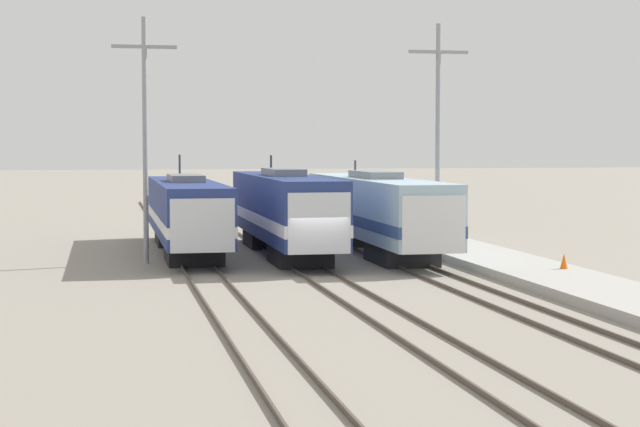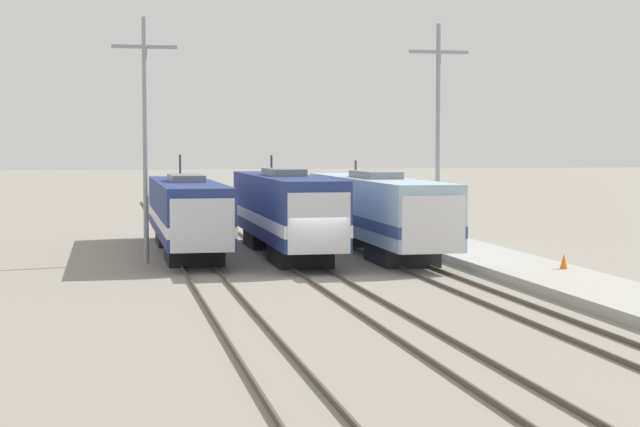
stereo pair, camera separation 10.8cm
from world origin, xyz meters
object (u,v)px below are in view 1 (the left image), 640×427
(locomotive_center, at_px, (285,211))
(catenary_tower_right, at_px, (438,132))
(locomotive_far_right, at_px, (378,212))
(traffic_cone, at_px, (564,261))
(locomotive_far_left, at_px, (186,213))
(catenary_tower_left, at_px, (145,131))

(locomotive_center, relative_size, catenary_tower_right, 1.60)
(locomotive_far_right, bearing_deg, traffic_cone, -64.88)
(locomotive_far_right, bearing_deg, catenary_tower_right, -38.29)
(locomotive_center, relative_size, traffic_cone, 28.11)
(locomotive_far_left, bearing_deg, catenary_tower_left, -118.43)
(catenary_tower_right, height_order, traffic_cone, catenary_tower_right)
(locomotive_far_left, bearing_deg, locomotive_center, -23.52)
(locomotive_far_right, height_order, traffic_cone, locomotive_far_right)
(catenary_tower_left, bearing_deg, locomotive_far_left, 61.57)
(locomotive_center, xyz_separation_m, traffic_cone, (9.95, -11.03, -1.53))
(locomotive_far_right, bearing_deg, catenary_tower_left, -170.33)
(locomotive_far_left, relative_size, traffic_cone, 29.27)
(catenary_tower_right, bearing_deg, locomotive_far_left, 161.44)
(locomotive_center, bearing_deg, catenary_tower_left, -164.15)
(traffic_cone, bearing_deg, locomotive_far_left, 138.32)
(catenary_tower_left, distance_m, traffic_cone, 19.95)
(locomotive_far_left, height_order, catenary_tower_right, catenary_tower_right)
(locomotive_far_right, xyz_separation_m, traffic_cone, (5.18, -11.05, -1.46))
(locomotive_far_left, xyz_separation_m, catenary_tower_left, (-2.19, -4.05, 4.10))
(catenary_tower_left, bearing_deg, catenary_tower_right, 0.00)
(locomotive_center, bearing_deg, locomotive_far_right, 0.27)
(locomotive_far_left, xyz_separation_m, traffic_cone, (14.72, -13.10, -1.38))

